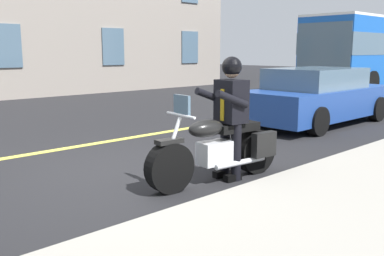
# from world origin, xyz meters

# --- Properties ---
(ground_plane) EXTENTS (80.00, 80.00, 0.00)m
(ground_plane) POSITION_xyz_m (0.00, 0.00, 0.00)
(ground_plane) COLOR black
(lane_center_stripe) EXTENTS (60.00, 0.16, 0.01)m
(lane_center_stripe) POSITION_xyz_m (0.00, -2.00, 0.01)
(lane_center_stripe) COLOR #E5DB4C
(lane_center_stripe) RESTS_ON ground_plane
(motorcycle_main) EXTENTS (2.22, 0.74, 1.26)m
(motorcycle_main) POSITION_xyz_m (-0.74, 1.37, 0.45)
(motorcycle_main) COLOR black
(motorcycle_main) RESTS_ON ground_plane
(rider_main) EXTENTS (0.66, 0.60, 1.74)m
(rider_main) POSITION_xyz_m (-0.92, 1.38, 1.04)
(rider_main) COLOR black
(rider_main) RESTS_ON ground_plane
(bus_near) EXTENTS (11.05, 2.70, 3.30)m
(bus_near) POSITION_xyz_m (-17.80, -3.86, 1.87)
(bus_near) COLOR blue
(bus_near) RESTS_ON ground_plane
(car_dark) EXTENTS (4.60, 1.92, 1.40)m
(car_dark) POSITION_xyz_m (-6.06, -0.28, 0.69)
(car_dark) COLOR navy
(car_dark) RESTS_ON ground_plane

